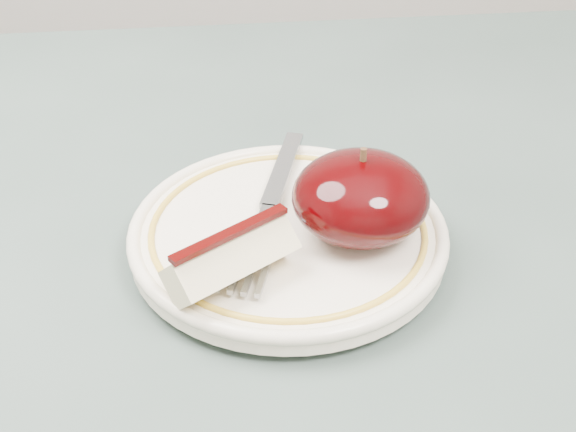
{
  "coord_description": "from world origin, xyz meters",
  "views": [
    {
      "loc": [
        -0.07,
        -0.34,
        1.07
      ],
      "look_at": [
        -0.03,
        0.07,
        0.78
      ],
      "focal_mm": 50.0,
      "sensor_mm": 36.0,
      "label": 1
    }
  ],
  "objects": [
    {
      "name": "plate",
      "position": [
        -0.03,
        0.07,
        0.76
      ],
      "size": [
        0.2,
        0.2,
        0.02
      ],
      "color": "#F3E6CC",
      "rests_on": "table"
    },
    {
      "name": "table",
      "position": [
        0.0,
        0.0,
        0.66
      ],
      "size": [
        0.9,
        0.9,
        0.75
      ],
      "color": "brown",
      "rests_on": "ground"
    },
    {
      "name": "apple_wedge",
      "position": [
        -0.07,
        0.02,
        0.79
      ],
      "size": [
        0.08,
        0.07,
        0.04
      ],
      "rotation": [
        0.0,
        0.0,
        0.59
      ],
      "color": "#FEEEBB",
      "rests_on": "plate"
    },
    {
      "name": "fork",
      "position": [
        -0.04,
        0.09,
        0.77
      ],
      "size": [
        0.07,
        0.18,
        0.0
      ],
      "rotation": [
        0.0,
        0.0,
        1.27
      ],
      "color": "gray",
      "rests_on": "plate"
    },
    {
      "name": "apple_half",
      "position": [
        0.01,
        0.06,
        0.79
      ],
      "size": [
        0.08,
        0.08,
        0.06
      ],
      "color": "black",
      "rests_on": "plate"
    }
  ]
}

